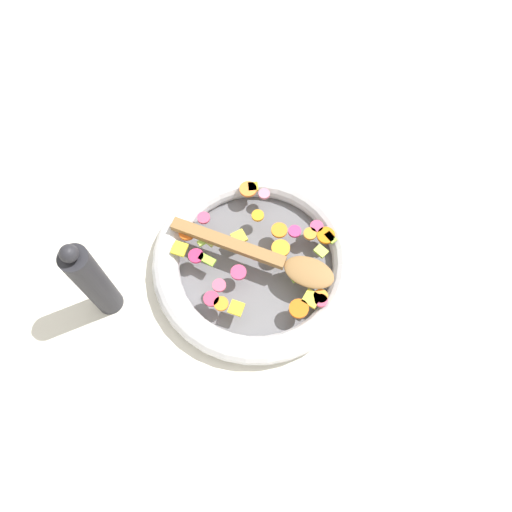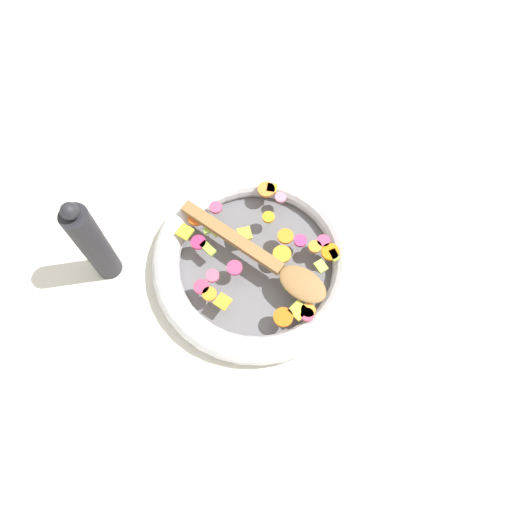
% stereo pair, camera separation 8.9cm
% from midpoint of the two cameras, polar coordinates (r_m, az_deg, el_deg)
% --- Properties ---
extents(ground_plane, '(4.00, 4.00, 0.00)m').
position_cam_midpoint_polar(ground_plane, '(0.94, -2.69, -1.53)').
color(ground_plane, silver).
extents(skillet, '(0.38, 0.38, 0.05)m').
position_cam_midpoint_polar(skillet, '(0.91, -2.75, -1.01)').
color(skillet, slate).
rests_on(skillet, ground_plane).
extents(chopped_vegetables, '(0.30, 0.29, 0.01)m').
position_cam_midpoint_polar(chopped_vegetables, '(0.89, -2.14, -0.02)').
color(chopped_vegetables, orange).
rests_on(chopped_vegetables, skillet).
extents(wooden_spoon, '(0.26, 0.22, 0.01)m').
position_cam_midpoint_polar(wooden_spoon, '(0.87, -1.37, -0.54)').
color(wooden_spoon, olive).
rests_on(wooden_spoon, chopped_vegetables).
extents(pepper_mill, '(0.05, 0.05, 0.24)m').
position_cam_midpoint_polar(pepper_mill, '(0.86, -20.96, -3.08)').
color(pepper_mill, '#232328').
rests_on(pepper_mill, ground_plane).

